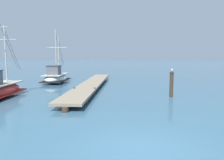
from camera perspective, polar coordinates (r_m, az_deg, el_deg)
The scene contains 5 objects.
ground_plane at distance 7.00m, azimuth 7.94°, elevation -18.42°, with size 400.00×400.00×0.00m, color #38607A.
floating_dock at distance 19.67m, azimuth -5.52°, elevation -1.00°, with size 2.50×17.58×0.53m.
fishing_boat_0 at distance 23.94m, azimuth -14.97°, elevation 0.80°, with size 2.54×5.90×5.82m.
mooring_piling at distance 15.59m, azimuth 15.79°, elevation -1.11°, with size 0.30×0.30×1.78m.
perched_seagull at distance 15.49m, azimuth 15.91°, elevation 2.57°, with size 0.15×0.38×0.27m.
Camera 1 is at (-0.24, -6.35, 2.96)m, focal length 33.78 mm.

